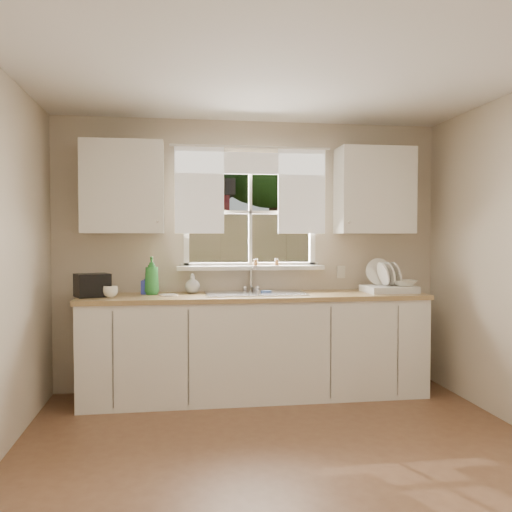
{
  "coord_description": "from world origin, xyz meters",
  "views": [
    {
      "loc": [
        -0.7,
        -3.04,
        1.42
      ],
      "look_at": [
        0.0,
        1.65,
        1.25
      ],
      "focal_mm": 38.0,
      "sensor_mm": 36.0,
      "label": 1
    }
  ],
  "objects": [
    {
      "name": "upper_cabinet_left",
      "position": [
        -1.15,
        1.82,
        1.85
      ],
      "size": [
        0.7,
        0.33,
        0.8
      ],
      "primitive_type": "cube",
      "color": "white",
      "rests_on": "room_walls"
    },
    {
      "name": "saucer",
      "position": [
        -0.76,
        1.66,
        0.92
      ],
      "size": [
        0.16,
        0.16,
        0.01
      ],
      "primitive_type": "cylinder",
      "color": "white",
      "rests_on": "countertop"
    },
    {
      "name": "soap_bottle_a",
      "position": [
        -0.91,
        1.8,
        1.08
      ],
      "size": [
        0.13,
        0.13,
        0.33
      ],
      "primitive_type": "imported",
      "rotation": [
        0.0,
        0.0,
        -0.0
      ],
      "color": "green",
      "rests_on": "countertop"
    },
    {
      "name": "bowl",
      "position": [
        1.36,
        1.63,
        1.0
      ],
      "size": [
        0.24,
        0.24,
        0.06
      ],
      "primitive_type": "imported",
      "rotation": [
        0.0,
        0.0,
        -0.09
      ],
      "color": "white",
      "rests_on": "dish_rack"
    },
    {
      "name": "ground",
      "position": [
        0.0,
        0.0,
        0.0
      ],
      "size": [
        4.0,
        4.0,
        0.0
      ],
      "primitive_type": "plane",
      "color": "brown",
      "rests_on": "ground"
    },
    {
      "name": "soap_bottle_b",
      "position": [
        -0.96,
        1.83,
        1.0
      ],
      "size": [
        0.09,
        0.09,
        0.18
      ],
      "primitive_type": "imported",
      "rotation": [
        0.0,
        0.0,
        -0.14
      ],
      "color": "#3443C5",
      "rests_on": "countertop"
    },
    {
      "name": "sill_jars",
      "position": [
        0.14,
        1.94,
        1.18
      ],
      "size": [
        0.24,
        0.04,
        0.06
      ],
      "color": "brown",
      "rests_on": "window"
    },
    {
      "name": "sink",
      "position": [
        0.0,
        1.71,
        0.84
      ],
      "size": [
        0.88,
        0.52,
        0.4
      ],
      "color": "#B7B7BC",
      "rests_on": "countertop"
    },
    {
      "name": "black_appliance",
      "position": [
        -1.4,
        1.69,
        1.01
      ],
      "size": [
        0.34,
        0.32,
        0.2
      ],
      "primitive_type": "cube",
      "rotation": [
        0.0,
        0.0,
        0.39
      ],
      "color": "black",
      "rests_on": "countertop"
    },
    {
      "name": "curtains",
      "position": [
        0.0,
        1.95,
        1.93
      ],
      "size": [
        1.5,
        0.03,
        0.81
      ],
      "color": "white",
      "rests_on": "room_walls"
    },
    {
      "name": "wall_outlet",
      "position": [
        0.88,
        1.99,
        1.08
      ],
      "size": [
        0.08,
        0.01,
        0.12
      ],
      "primitive_type": "cube",
      "color": "beige",
      "rests_on": "room_walls"
    },
    {
      "name": "countertop",
      "position": [
        0.0,
        1.68,
        0.89
      ],
      "size": [
        3.04,
        0.65,
        0.04
      ],
      "primitive_type": "cube",
      "color": "#A78753",
      "rests_on": "base_cabinets"
    },
    {
      "name": "base_cabinets",
      "position": [
        0.0,
        1.68,
        0.43
      ],
      "size": [
        3.0,
        0.62,
        0.87
      ],
      "primitive_type": "cube",
      "color": "white",
      "rests_on": "ground"
    },
    {
      "name": "window",
      "position": [
        0.0,
        2.0,
        1.49
      ],
      "size": [
        1.38,
        0.16,
        1.06
      ],
      "color": "white",
      "rests_on": "room_walls"
    },
    {
      "name": "dish_rack",
      "position": [
        1.23,
        1.68,
        0.98
      ],
      "size": [
        0.47,
        0.37,
        0.31
      ],
      "color": "white",
      "rests_on": "countertop"
    },
    {
      "name": "soap_bottle_c",
      "position": [
        -0.55,
        1.85,
        1.0
      ],
      "size": [
        0.17,
        0.17,
        0.17
      ],
      "primitive_type": "imported",
      "rotation": [
        0.0,
        0.0,
        -0.32
      ],
      "color": "#F2E8C7",
      "rests_on": "countertop"
    },
    {
      "name": "cup",
      "position": [
        -1.24,
        1.62,
        0.96
      ],
      "size": [
        0.14,
        0.14,
        0.1
      ],
      "primitive_type": "imported",
      "rotation": [
        0.0,
        0.0,
        0.1
      ],
      "color": "white",
      "rests_on": "countertop"
    },
    {
      "name": "room_walls",
      "position": [
        0.0,
        -0.07,
        1.24
      ],
      "size": [
        3.62,
        4.02,
        2.5
      ],
      "color": "beige",
      "rests_on": "ground"
    },
    {
      "name": "upper_cabinet_right",
      "position": [
        1.15,
        1.82,
        1.85
      ],
      "size": [
        0.7,
        0.33,
        0.8
      ],
      "primitive_type": "cube",
      "color": "white",
      "rests_on": "room_walls"
    },
    {
      "name": "backyard",
      "position": [
        0.58,
        8.42,
        3.46
      ],
      "size": [
        20.0,
        10.0,
        6.13
      ],
      "color": "#335421",
      "rests_on": "ground"
    },
    {
      "name": "ceiling",
      "position": [
        0.0,
        0.0,
        2.5
      ],
      "size": [
        3.6,
        4.0,
        0.02
      ],
      "primitive_type": "cube",
      "color": "silver",
      "rests_on": "room_walls"
    }
  ]
}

